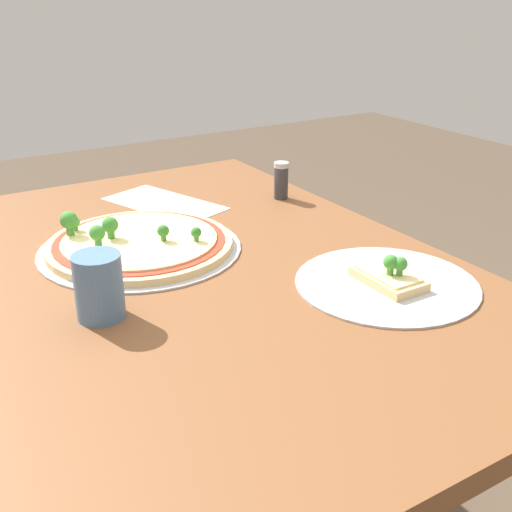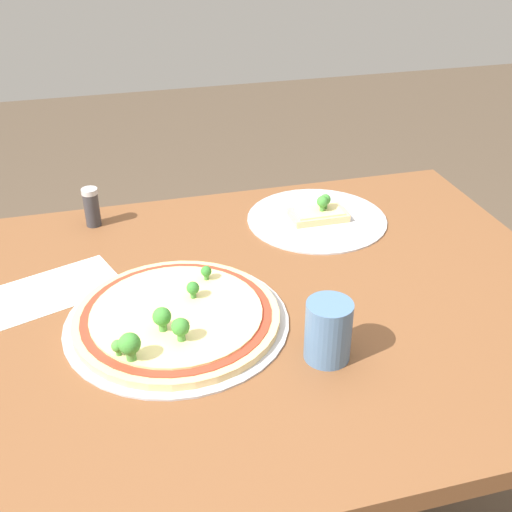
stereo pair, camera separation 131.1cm
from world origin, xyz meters
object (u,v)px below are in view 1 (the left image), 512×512
Objects in this scene: dining_table at (186,316)px; pizza_tray_whole at (138,244)px; drinking_cup at (99,286)px; condiment_shaker at (281,180)px; pizza_tray_slice at (387,281)px.

dining_table is 0.17m from pizza_tray_whole.
pizza_tray_whole is at bearing -34.24° from drinking_cup.
pizza_tray_whole reaches higher than dining_table.
drinking_cup is (-0.22, 0.15, 0.04)m from pizza_tray_whole.
dining_table is at bearing -166.86° from pizza_tray_whole.
pizza_tray_whole is 4.44× the size of condiment_shaker.
pizza_tray_whole reaches higher than pizza_tray_slice.
drinking_cup is at bearing 115.48° from dining_table.
dining_table is 0.38m from pizza_tray_slice.
drinking_cup is (0.15, 0.46, 0.04)m from pizza_tray_slice.
condiment_shaker reaches higher than dining_table.
pizza_tray_slice is at bearing -130.69° from dining_table.
drinking_cup is 1.18× the size of condiment_shaker.
pizza_tray_slice is at bearing -140.49° from pizza_tray_whole.
pizza_tray_whole is 0.43m from condiment_shaker.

